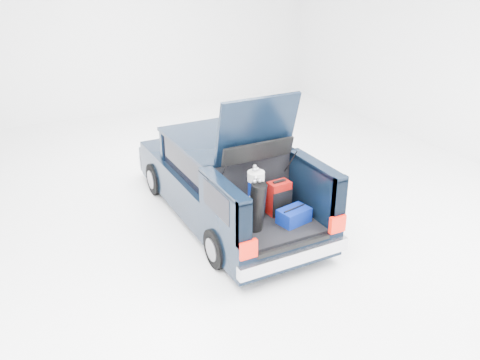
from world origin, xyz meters
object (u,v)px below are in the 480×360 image
car (224,179)px  blue_golf_bag (256,194)px  red_suitcase (279,198)px  blue_duffel (294,216)px  black_golf_bag (257,207)px

car → blue_golf_bag: size_ratio=5.38×
car → red_suitcase: bearing=-79.1°
car → blue_duffel: car is taller
car → blue_duffel: size_ratio=8.89×
blue_duffel → car: bearing=89.3°
black_golf_bag → blue_duffel: (0.61, -0.06, -0.27)m
blue_golf_bag → blue_duffel: size_ratio=1.65×
car → blue_duffel: (0.32, -1.74, 0.04)m
blue_golf_bag → blue_duffel: bearing=-51.6°
car → black_golf_bag: car is taller
black_golf_bag → blue_golf_bag: (0.17, 0.34, 0.01)m
car → black_golf_bag: 1.73m
car → black_golf_bag: (-0.29, -1.68, 0.31)m
black_golf_bag → blue_duffel: black_golf_bag is taller
black_golf_bag → blue_golf_bag: 0.39m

